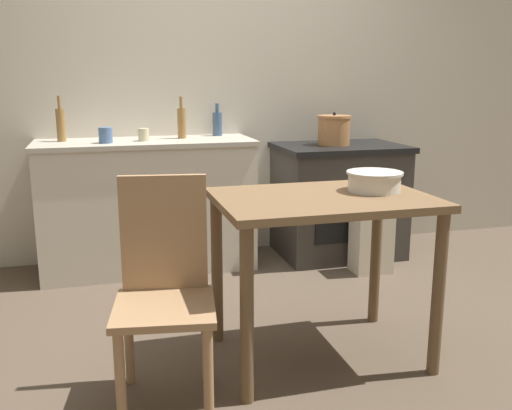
{
  "coord_description": "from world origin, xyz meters",
  "views": [
    {
      "loc": [
        -0.86,
        -2.59,
        1.31
      ],
      "look_at": [
        0.0,
        0.52,
        0.58
      ],
      "focal_mm": 40.0,
      "sensor_mm": 36.0,
      "label": 1
    }
  ],
  "objects": [
    {
      "name": "wall_back",
      "position": [
        0.0,
        1.58,
        1.27
      ],
      "size": [
        8.0,
        0.07,
        2.55
      ],
      "color": "beige",
      "rests_on": "ground_plane"
    },
    {
      "name": "cup_center",
      "position": [
        -0.57,
        1.24,
        0.93
      ],
      "size": [
        0.07,
        0.07,
        0.08
      ],
      "primitive_type": "cylinder",
      "color": "beige",
      "rests_on": "counter_cabinet"
    },
    {
      "name": "flour_sack",
      "position": [
        0.89,
        0.78,
        0.21
      ],
      "size": [
        0.26,
        0.18,
        0.42
      ],
      "primitive_type": "cube",
      "color": "beige",
      "rests_on": "ground_plane"
    },
    {
      "name": "cup_center_left",
      "position": [
        -0.81,
        1.18,
        0.94
      ],
      "size": [
        0.09,
        0.09,
        0.1
      ],
      "primitive_type": "cylinder",
      "color": "#4C6B99",
      "rests_on": "counter_cabinet"
    },
    {
      "name": "bottle_left",
      "position": [
        -1.09,
        1.36,
        1.01
      ],
      "size": [
        0.06,
        0.06,
        0.29
      ],
      "color": "olive",
      "rests_on": "counter_cabinet"
    },
    {
      "name": "bottle_mid_left",
      "position": [
        -0.3,
        1.34,
        1.0
      ],
      "size": [
        0.06,
        0.06,
        0.28
      ],
      "color": "olive",
      "rests_on": "counter_cabinet"
    },
    {
      "name": "stock_pot",
      "position": [
        0.78,
        1.24,
        0.93
      ],
      "size": [
        0.24,
        0.24,
        0.24
      ],
      "color": "#B77A47",
      "rests_on": "stove"
    },
    {
      "name": "counter_cabinet",
      "position": [
        -0.56,
        1.28,
        0.45
      ],
      "size": [
        1.45,
        0.57,
        0.89
      ],
      "color": "beige",
      "rests_on": "ground_plane"
    },
    {
      "name": "ground_plane",
      "position": [
        0.0,
        0.0,
        0.0
      ],
      "size": [
        14.0,
        14.0,
        0.0
      ],
      "primitive_type": "plane",
      "color": "brown"
    },
    {
      "name": "stove",
      "position": [
        0.83,
        1.23,
        0.41
      ],
      "size": [
        0.91,
        0.67,
        0.82
      ],
      "color": "#38332D",
      "rests_on": "ground_plane"
    },
    {
      "name": "bottle_far_left",
      "position": [
        -0.03,
        1.45,
        0.98
      ],
      "size": [
        0.07,
        0.07,
        0.23
      ],
      "color": "#3D5675",
      "rests_on": "counter_cabinet"
    },
    {
      "name": "chair",
      "position": [
        -0.63,
        -0.37,
        0.47
      ],
      "size": [
        0.46,
        0.46,
        0.91
      ],
      "rotation": [
        0.0,
        0.0,
        -0.15
      ],
      "color": "#A87F56",
      "rests_on": "ground_plane"
    },
    {
      "name": "mixing_bowl_large",
      "position": [
        0.37,
        -0.22,
        0.83
      ],
      "size": [
        0.26,
        0.26,
        0.09
      ],
      "color": "silver",
      "rests_on": "work_table"
    },
    {
      "name": "work_table",
      "position": [
        0.1,
        -0.25,
        0.65
      ],
      "size": [
        0.96,
        0.68,
        0.78
      ],
      "color": "brown",
      "rests_on": "ground_plane"
    }
  ]
}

